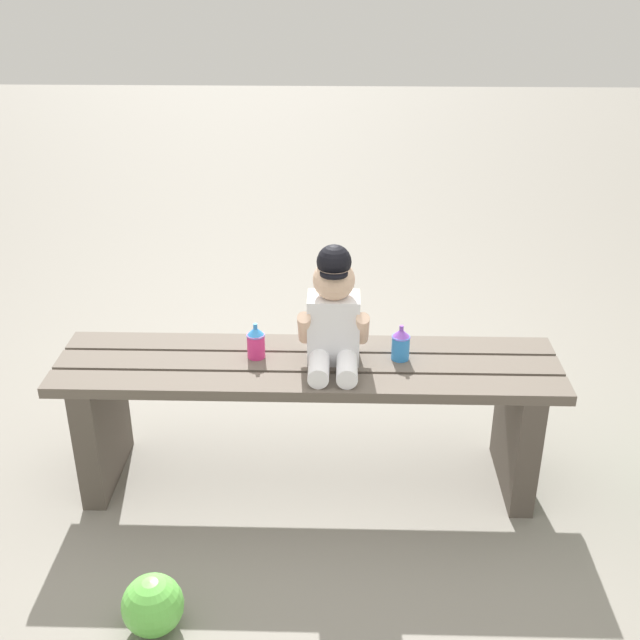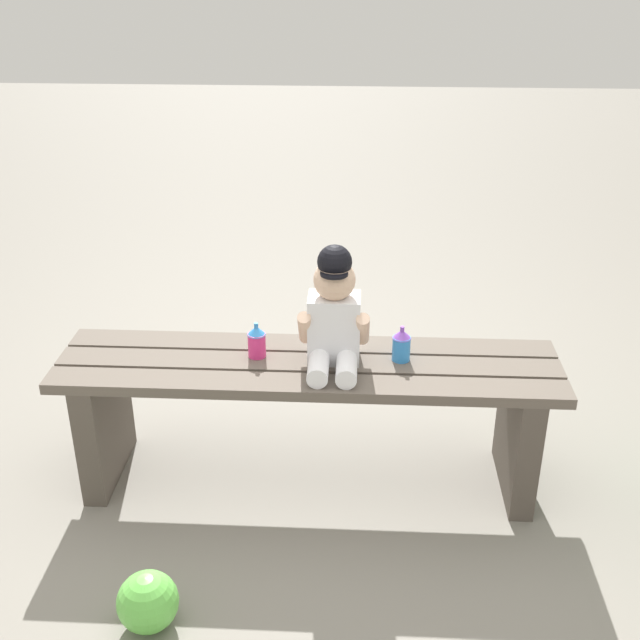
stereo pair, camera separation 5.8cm
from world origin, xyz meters
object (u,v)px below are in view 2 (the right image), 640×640
at_px(child_figure, 334,314).
at_px(toy_ball, 148,602).
at_px(park_bench, 308,400).
at_px(sippy_cup_right, 401,344).
at_px(sippy_cup_left, 257,341).

xyz_separation_m(child_figure, toy_ball, (-0.49, -0.70, -0.57)).
distance_m(park_bench, sippy_cup_right, 0.37).
relative_size(park_bench, sippy_cup_left, 13.54).
xyz_separation_m(park_bench, toy_ball, (-0.40, -0.69, -0.24)).
bearing_deg(sippy_cup_left, toy_ball, -107.77).
bearing_deg(sippy_cup_right, toy_ball, -134.69).
height_order(sippy_cup_left, sippy_cup_right, same).
height_order(child_figure, toy_ball, child_figure).
distance_m(child_figure, sippy_cup_left, 0.29).
xyz_separation_m(park_bench, sippy_cup_left, (-0.17, 0.03, 0.21)).
distance_m(park_bench, toy_ball, 0.84).
relative_size(sippy_cup_left, toy_ball, 0.71).
bearing_deg(toy_ball, sippy_cup_right, 45.31).
bearing_deg(child_figure, toy_ball, -125.06).
relative_size(child_figure, toy_ball, 2.32).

